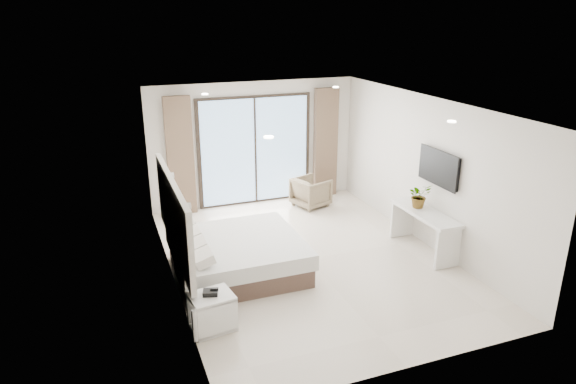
# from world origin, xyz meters

# --- Properties ---
(ground) EXTENTS (6.20, 6.20, 0.00)m
(ground) POSITION_xyz_m (0.00, 0.00, 0.00)
(ground) COLOR beige
(ground) RESTS_ON ground
(room_shell) EXTENTS (4.62, 6.22, 2.72)m
(room_shell) POSITION_xyz_m (-0.20, 0.74, 1.58)
(room_shell) COLOR silver
(room_shell) RESTS_ON ground
(bed) EXTENTS (2.05, 1.95, 0.71)m
(bed) POSITION_xyz_m (-1.29, -0.01, 0.30)
(bed) COLOR brown
(bed) RESTS_ON ground
(nightstand) EXTENTS (0.62, 0.54, 0.51)m
(nightstand) POSITION_xyz_m (-2.02, -1.46, 0.26)
(nightstand) COLOR silver
(nightstand) RESTS_ON ground
(phone) EXTENTS (0.23, 0.20, 0.07)m
(phone) POSITION_xyz_m (-2.03, -1.44, 0.55)
(phone) COLOR black
(phone) RESTS_ON nightstand
(console_desk) EXTENTS (0.48, 1.55, 0.77)m
(console_desk) POSITION_xyz_m (2.04, -0.42, 0.56)
(console_desk) COLOR silver
(console_desk) RESTS_ON ground
(plant) EXTENTS (0.40, 0.45, 0.34)m
(plant) POSITION_xyz_m (2.04, -0.20, 0.94)
(plant) COLOR #33662D
(plant) RESTS_ON console_desk
(armchair) EXTENTS (0.83, 0.86, 0.71)m
(armchair) POSITION_xyz_m (1.06, 2.40, 0.35)
(armchair) COLOR #807454
(armchair) RESTS_ON ground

